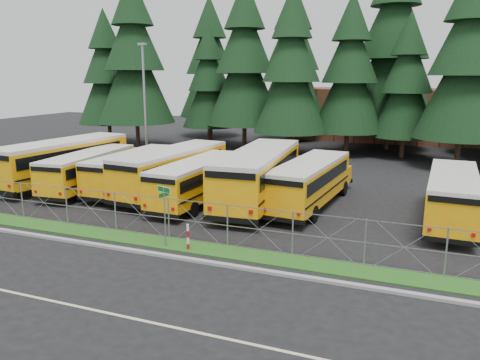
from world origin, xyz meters
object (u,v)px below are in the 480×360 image
(bus_3, at_px, (176,171))
(bus_4, at_px, (201,181))
(light_standard, at_px, (145,100))
(bus_6, at_px, (312,184))
(bus_0, at_px, (68,162))
(bus_2, at_px, (136,171))
(bus_5, at_px, (260,176))
(street_sign, at_px, (164,204))
(bus_east, at_px, (452,198))
(striped_bollard, at_px, (188,237))
(bus_1, at_px, (92,171))

(bus_3, relative_size, bus_4, 1.13)
(bus_3, relative_size, light_standard, 1.12)
(bus_6, bearing_deg, bus_0, -173.72)
(bus_2, relative_size, bus_5, 0.79)
(bus_2, xyz_separation_m, street_sign, (7.24, -8.66, 0.75))
(bus_east, distance_m, striped_bollard, 13.97)
(bus_2, distance_m, street_sign, 11.31)
(bus_0, height_order, bus_2, bus_0)
(bus_0, relative_size, bus_east, 1.17)
(bus_1, xyz_separation_m, bus_2, (2.88, 0.91, -0.00))
(bus_1, distance_m, bus_6, 14.74)
(bus_3, distance_m, bus_4, 2.80)
(bus_5, bearing_deg, striped_bollard, -96.55)
(bus_0, distance_m, light_standard, 9.07)
(bus_4, distance_m, light_standard, 13.96)
(bus_5, xyz_separation_m, bus_6, (3.06, 0.34, -0.25))
(bus_2, distance_m, bus_5, 8.75)
(bus_1, distance_m, bus_5, 11.67)
(bus_5, xyz_separation_m, striped_bollard, (-0.40, -8.66, -1.03))
(bus_4, distance_m, street_sign, 7.73)
(bus_1, bearing_deg, street_sign, -42.52)
(bus_3, distance_m, street_sign, 9.83)
(bus_3, distance_m, bus_east, 16.40)
(bus_0, xyz_separation_m, street_sign, (12.86, -8.62, 0.47))
(bus_0, xyz_separation_m, bus_1, (2.73, -0.88, -0.28))
(bus_east, bearing_deg, bus_5, -177.67)
(bus_1, height_order, bus_east, bus_east)
(striped_bollard, bearing_deg, light_standard, 127.09)
(bus_0, height_order, bus_5, bus_5)
(bus_6, xyz_separation_m, striped_bollard, (-3.46, -8.99, -0.77))
(bus_6, distance_m, street_sign, 10.15)
(bus_1, relative_size, light_standard, 0.97)
(street_sign, relative_size, striped_bollard, 2.34)
(bus_east, xyz_separation_m, striped_bollard, (-10.98, -8.61, -0.74))
(light_standard, bearing_deg, bus_3, -47.72)
(bus_2, height_order, bus_3, bus_3)
(bus_5, bearing_deg, bus_0, 176.42)
(bus_5, distance_m, striped_bollard, 8.73)
(bus_1, relative_size, bus_4, 0.98)
(bus_4, relative_size, striped_bollard, 8.33)
(bus_3, distance_m, bus_5, 5.82)
(bus_5, bearing_deg, street_sign, -103.68)
(bus_0, bearing_deg, bus_1, -11.47)
(bus_0, relative_size, striped_bollard, 9.96)
(bus_0, bearing_deg, bus_5, 6.62)
(bus_2, xyz_separation_m, striped_bollard, (8.34, -8.61, -0.69))
(bus_2, bearing_deg, light_standard, 117.53)
(bus_5, relative_size, light_standard, 1.22)
(bus_4, xyz_separation_m, street_sign, (1.87, -7.47, 0.72))
(bus_1, relative_size, bus_east, 0.97)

